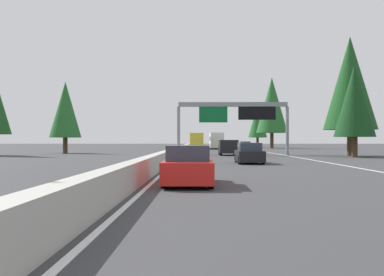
{
  "coord_description": "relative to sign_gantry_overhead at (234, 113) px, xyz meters",
  "views": [
    {
      "loc": [
        -1.44,
        -2.09,
        1.65
      ],
      "look_at": [
        58.66,
        -1.1,
        1.95
      ],
      "focal_mm": 42.96,
      "sensor_mm": 36.0,
      "label": 1
    }
  ],
  "objects": [
    {
      "name": "ground_plane",
      "position": [
        9.46,
        6.04,
        -4.75
      ],
      "size": [
        320.0,
        320.0,
        0.0
      ],
      "primitive_type": "plane",
      "color": "#38383A"
    },
    {
      "name": "median_barrier",
      "position": [
        29.46,
        6.34,
        -4.3
      ],
      "size": [
        180.0,
        0.56,
        0.9
      ],
      "primitive_type": "cube",
      "color": "#ADAAA3",
      "rests_on": "ground"
    },
    {
      "name": "shoulder_stripe_right",
      "position": [
        19.46,
        -5.48,
        -4.75
      ],
      "size": [
        160.0,
        0.16,
        0.01
      ],
      "primitive_type": "cube",
      "color": "silver",
      "rests_on": "ground"
    },
    {
      "name": "shoulder_stripe_median",
      "position": [
        19.46,
        5.79,
        -4.75
      ],
      "size": [
        160.0,
        0.16,
        0.01
      ],
      "primitive_type": "cube",
      "color": "silver",
      "rests_on": "ground"
    },
    {
      "name": "sign_gantry_overhead",
      "position": [
        0.0,
        0.0,
        0.0
      ],
      "size": [
        0.5,
        12.68,
        5.97
      ],
      "color": "gray",
      "rests_on": "ground"
    },
    {
      "name": "sedan_far_right",
      "position": [
        -34.92,
        4.36,
        -4.07
      ],
      "size": [
        4.4,
        1.8,
        1.47
      ],
      "color": "red",
      "rests_on": "ground"
    },
    {
      "name": "sedan_mid_left",
      "position": [
        -19.1,
        0.4,
        -4.07
      ],
      "size": [
        4.4,
        1.8,
        1.47
      ],
      "color": "black",
      "rests_on": "ground"
    },
    {
      "name": "sedan_near_center",
      "position": [
        19.88,
        -3.13,
        -4.07
      ],
      "size": [
        4.4,
        1.8,
        1.47
      ],
      "color": "maroon",
      "rests_on": "ground"
    },
    {
      "name": "box_truck_distant_a",
      "position": [
        32.28,
        4.45,
        -3.14
      ],
      "size": [
        8.5,
        2.4,
        2.95
      ],
      "color": "gold",
      "rests_on": "ground"
    },
    {
      "name": "bus_distant_b",
      "position": [
        39.57,
        0.61,
        -3.04
      ],
      "size": [
        11.5,
        2.55,
        3.1
      ],
      "color": "white",
      "rests_on": "ground"
    },
    {
      "name": "minivan_near_right",
      "position": [
        -1.14,
        0.8,
        -3.8
      ],
      "size": [
        5.0,
        1.95,
        1.69
      ],
      "color": "black",
      "rests_on": "ground"
    },
    {
      "name": "conifer_right_near",
      "position": [
        -7.15,
        -11.13,
        0.73
      ],
      "size": [
        3.98,
        3.98,
        9.04
      ],
      "color": "#4C3823",
      "rests_on": "ground"
    },
    {
      "name": "conifer_right_mid",
      "position": [
        -3.29,
        -11.97,
        2.95
      ],
      "size": [
        5.57,
        5.57,
        12.67
      ],
      "color": "#4C3823",
      "rests_on": "ground"
    },
    {
      "name": "conifer_right_far",
      "position": [
        41.59,
        -10.78,
        4.05
      ],
      "size": [
        6.37,
        6.37,
        14.48
      ],
      "color": "#4C3823",
      "rests_on": "ground"
    },
    {
      "name": "conifer_right_distant",
      "position": [
        61.71,
        -10.41,
        1.74
      ],
      "size": [
        4.7,
        4.7,
        10.69
      ],
      "color": "#4C3823",
      "rests_on": "ground"
    },
    {
      "name": "conifer_left_mid",
      "position": [
        6.17,
        21.06,
        0.8
      ],
      "size": [
        4.03,
        4.03,
        9.15
      ],
      "color": "#4C3823",
      "rests_on": "ground"
    }
  ]
}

